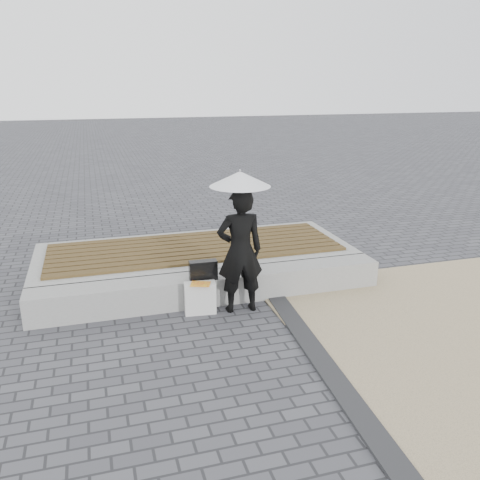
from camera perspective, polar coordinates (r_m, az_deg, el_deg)
name	(u,v)px	position (r m, az deg, el deg)	size (l,w,h in m)	color
ground	(247,356)	(5.90, 0.74, -12.95)	(80.00, 80.00, 0.00)	#47474C
edging_band	(326,367)	(5.74, 9.67, -13.96)	(0.25, 5.20, 0.04)	#28282A
seating_ledge	(213,287)	(7.19, -3.05, -5.36)	(5.00, 0.45, 0.40)	#979792
timber_platform	(196,260)	(8.29, -5.01, -2.26)	(5.00, 2.00, 0.40)	#9E9E99
timber_decking	(195,247)	(8.22, -5.05, -0.82)	(4.60, 1.60, 0.04)	brown
woman	(240,251)	(6.67, 0.00, -1.26)	(0.62, 0.41, 1.69)	black
parasol	(240,179)	(6.42, 0.00, 6.90)	(0.78, 0.78, 1.00)	#B1B0B5
handbag	(203,270)	(6.90, -4.17, -3.42)	(0.38, 0.13, 0.27)	black
canvas_tote	(200,298)	(6.82, -4.52, -6.53)	(0.41, 0.17, 0.44)	silver
magazine	(201,284)	(6.69, -4.47, -4.96)	(0.26, 0.19, 0.01)	red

